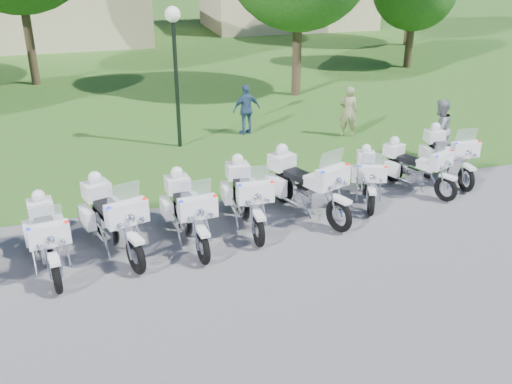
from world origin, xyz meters
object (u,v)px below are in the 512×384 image
object	(u,v)px
motorcycle_8	(447,154)
bystander_a	(348,112)
bystander_c	(247,110)
motorcycle_7	(415,166)
motorcycle_5	(305,183)
lamp_post	(174,43)
motorcycle_2	(112,217)
motorcycle_3	(188,210)
bystander_b	(439,129)
motorcycle_1	(47,235)
motorcycle_6	(368,176)
motorcycle_4	(246,195)

from	to	relation	value
motorcycle_8	bystander_a	bearing A→B (deg)	-71.22
bystander_c	motorcycle_7	bearing A→B (deg)	106.17
motorcycle_5	motorcycle_8	bearing A→B (deg)	171.79
motorcycle_5	lamp_post	distance (m)	6.17
motorcycle_2	bystander_c	world-z (taller)	motorcycle_2
motorcycle_3	bystander_a	world-z (taller)	motorcycle_3
motorcycle_3	lamp_post	distance (m)	6.35
motorcycle_7	bystander_b	distance (m)	2.54
motorcycle_2	motorcycle_3	distance (m)	1.51
motorcycle_1	motorcycle_5	bearing A→B (deg)	179.12
bystander_a	motorcycle_6	bearing A→B (deg)	91.26
motorcycle_1	motorcycle_3	world-z (taller)	motorcycle_3
motorcycle_8	bystander_b	world-z (taller)	bystander_b
motorcycle_1	motorcycle_7	size ratio (longest dim) A/B	1.13
lamp_post	bystander_a	size ratio (longest dim) A/B	2.55
motorcycle_4	motorcycle_6	bearing A→B (deg)	-170.70
bystander_a	motorcycle_5	bearing A→B (deg)	75.99
motorcycle_3	bystander_a	bearing A→B (deg)	-144.23
motorcycle_3	motorcycle_5	bearing A→B (deg)	-175.48
motorcycle_5	motorcycle_7	bearing A→B (deg)	168.38
motorcycle_4	motorcycle_6	xyz separation A→B (m)	(3.15, 0.43, -0.10)
bystander_a	bystander_b	world-z (taller)	bystander_b
lamp_post	motorcycle_8	bearing A→B (deg)	-34.49
motorcycle_4	motorcycle_6	distance (m)	3.18
lamp_post	motorcycle_4	bearing A→B (deg)	-84.06
motorcycle_5	motorcycle_8	world-z (taller)	motorcycle_5
motorcycle_8	bystander_a	distance (m)	3.97
motorcycle_4	motorcycle_3	bearing A→B (deg)	16.56
motorcycle_3	bystander_c	world-z (taller)	motorcycle_3
motorcycle_8	bystander_b	distance (m)	1.45
motorcycle_3	motorcycle_5	size ratio (longest dim) A/B	0.98
motorcycle_5	lamp_post	xyz separation A→B (m)	(-1.99, 5.35, 2.35)
lamp_post	bystander_c	distance (m)	3.28
motorcycle_3	motorcycle_4	size ratio (longest dim) A/B	0.99
motorcycle_3	bystander_c	distance (m)	7.11
motorcycle_2	motorcycle_8	xyz separation A→B (m)	(8.64, 1.45, -0.08)
motorcycle_2	motorcycle_3	size ratio (longest dim) A/B	1.02
bystander_b	motorcycle_8	bearing A→B (deg)	45.76
motorcycle_4	bystander_c	distance (m)	6.30
motorcycle_1	motorcycle_8	bearing A→B (deg)	-178.73
motorcycle_6	motorcycle_5	bearing A→B (deg)	30.85
motorcycle_4	lamp_post	xyz separation A→B (m)	(-0.57, 5.46, 2.40)
motorcycle_4	lamp_post	world-z (taller)	lamp_post
motorcycle_1	motorcycle_2	bearing A→B (deg)	-174.77
motorcycle_1	motorcycle_3	distance (m)	2.77
motorcycle_7	motorcycle_1	bearing A→B (deg)	-14.46
motorcycle_7	bystander_a	world-z (taller)	bystander_a
motorcycle_4	bystander_c	xyz separation A→B (m)	(1.70, 6.06, 0.11)
bystander_c	motorcycle_2	bearing A→B (deg)	42.98
motorcycle_7	bystander_a	xyz separation A→B (m)	(0.16, 4.30, 0.18)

